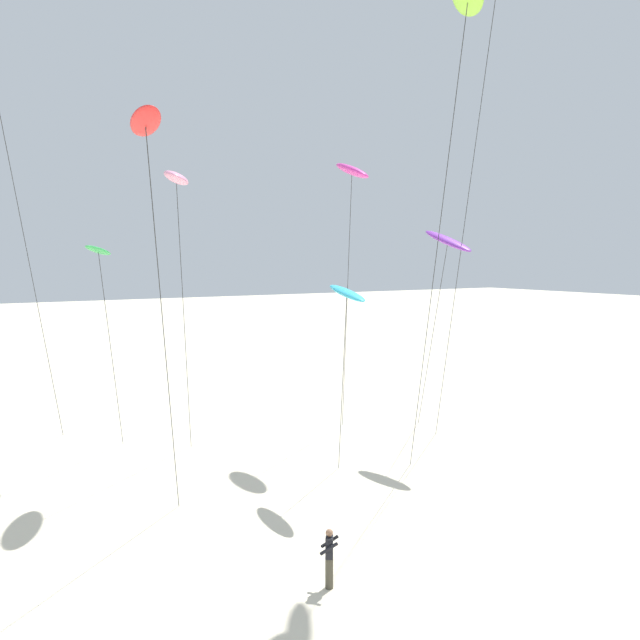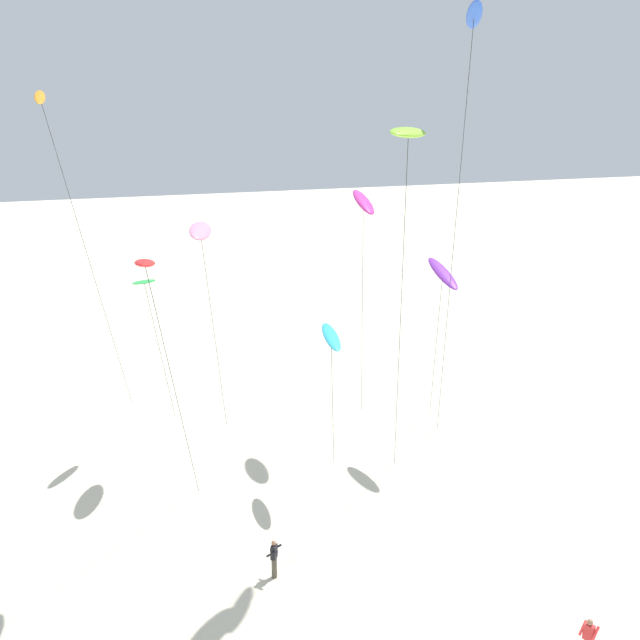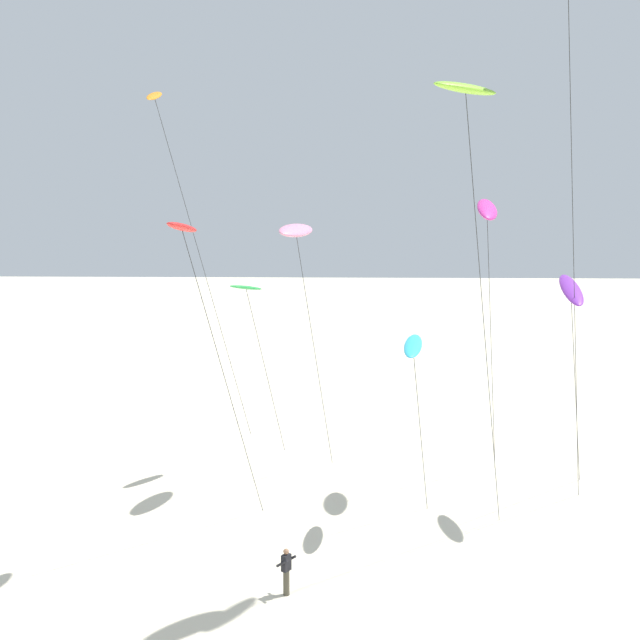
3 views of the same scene
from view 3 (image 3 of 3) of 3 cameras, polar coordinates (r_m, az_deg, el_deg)
The scene contains 9 objects.
kite_cyan at distance 33.12m, azimuth 6.58°, elevation -1.87°, with size 1.50×3.45×8.05m.
kite_purple at distance 35.80m, azimuth 17.28°, elevation 1.99°, with size 2.44×5.85×10.44m.
kite_orange at distance 40.20m, azimuth -11.31°, elevation 14.27°, with size 3.73×8.43×18.85m.
kite_pink at distance 37.39m, azimuth -1.69°, elevation 6.28°, with size 2.68×5.21×12.67m.
kite_magenta at distance 38.27m, azimuth 11.70°, elevation 7.58°, with size 1.96×4.20×13.91m.
kite_lime at distance 28.07m, azimuth 10.25°, elevation 15.57°, with size 4.14×7.24×17.38m.
kite_green at distance 40.11m, azimuth -5.20°, elevation 2.14°, with size 2.48×4.56×9.56m.
kite_red at distance 29.69m, azimuth -9.64°, elevation 6.26°, with size 2.85×6.14×12.85m.
kite_flyer_middle at distance 29.04m, azimuth -2.39°, elevation -17.21°, with size 0.71×0.72×1.67m.
Camera 3 is at (-4.04, -22.08, 13.25)m, focal length 45.41 mm.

